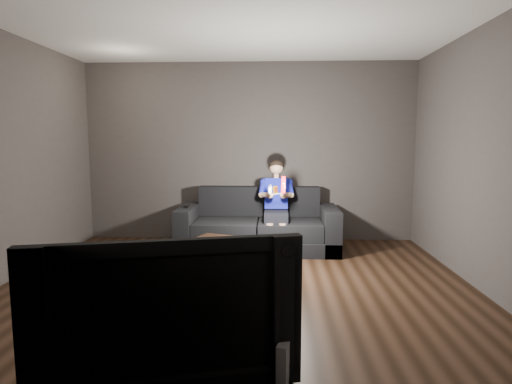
{
  "coord_description": "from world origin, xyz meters",
  "views": [
    {
      "loc": [
        0.41,
        -4.05,
        1.53
      ],
      "look_at": [
        0.15,
        1.55,
        0.85
      ],
      "focal_mm": 30.0,
      "sensor_mm": 36.0,
      "label": 1
    }
  ],
  "objects": [
    {
      "name": "wii_remote_red",
      "position": [
        0.51,
        1.35,
        0.97
      ],
      "size": [
        0.06,
        0.09,
        0.22
      ],
      "color": "red",
      "rests_on": "child"
    },
    {
      "name": "nunchuk_white",
      "position": [
        0.34,
        1.35,
        0.91
      ],
      "size": [
        0.06,
        0.08,
        0.14
      ],
      "color": "white",
      "rests_on": "child"
    },
    {
      "name": "tv",
      "position": [
        -0.07,
        -2.27,
        0.8
      ],
      "size": [
        1.15,
        0.42,
        0.66
      ],
      "primitive_type": "imported",
      "rotation": [
        0.0,
        0.0,
        0.24
      ],
      "color": "black",
      "rests_on": "media_console"
    },
    {
      "name": "right_wall",
      "position": [
        2.5,
        0.0,
        1.35
      ],
      "size": [
        0.04,
        5.0,
        2.7
      ],
      "primitive_type": "cube",
      "color": "#403938",
      "rests_on": "ground"
    },
    {
      "name": "ceiling",
      "position": [
        0.0,
        0.0,
        2.7
      ],
      "size": [
        5.0,
        5.0,
        0.02
      ],
      "primitive_type": "cube",
      "color": "silver",
      "rests_on": "back_wall"
    },
    {
      "name": "front_wall",
      "position": [
        0.0,
        -2.5,
        1.35
      ],
      "size": [
        5.0,
        0.04,
        2.7
      ],
      "primitive_type": "cube",
      "color": "#403938",
      "rests_on": "ground"
    },
    {
      "name": "child",
      "position": [
        0.42,
        1.8,
        0.74
      ],
      "size": [
        0.48,
        0.59,
        1.18
      ],
      "color": "black",
      "rests_on": "sofa"
    },
    {
      "name": "coffee_table",
      "position": [
        -0.09,
        0.84,
        0.31
      ],
      "size": [
        1.1,
        0.82,
        0.36
      ],
      "color": "black",
      "rests_on": "floor"
    },
    {
      "name": "wii_console",
      "position": [
        0.45,
        -2.27,
        0.57
      ],
      "size": [
        0.08,
        0.15,
        0.19
      ],
      "primitive_type": "cube",
      "rotation": [
        0.0,
        0.0,
        -0.25
      ],
      "color": "white",
      "rests_on": "media_console"
    },
    {
      "name": "back_wall",
      "position": [
        0.0,
        2.5,
        1.35
      ],
      "size": [
        5.0,
        0.04,
        2.7
      ],
      "primitive_type": "cube",
      "color": "#403938",
      "rests_on": "ground"
    },
    {
      "name": "wii_remote_black",
      "position": [
        -0.83,
        1.78,
        0.62
      ],
      "size": [
        0.05,
        0.16,
        0.03
      ],
      "color": "black",
      "rests_on": "sofa"
    },
    {
      "name": "sofa",
      "position": [
        0.17,
        1.86,
        0.28
      ],
      "size": [
        2.21,
        0.95,
        0.85
      ],
      "color": "black",
      "rests_on": "floor"
    },
    {
      "name": "floor",
      "position": [
        0.0,
        0.0,
        0.0
      ],
      "size": [
        5.0,
        5.0,
        0.0
      ],
      "primitive_type": "plane",
      "color": "black",
      "rests_on": "ground"
    }
  ]
}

